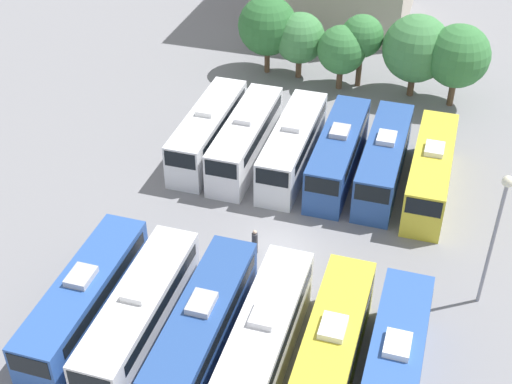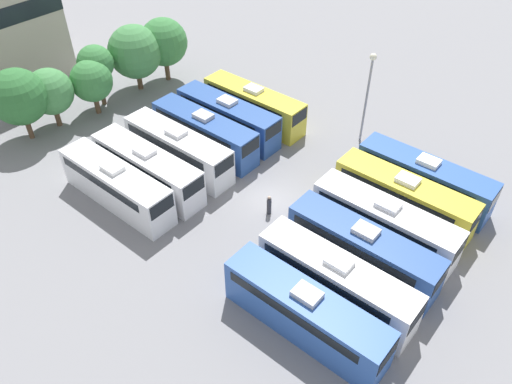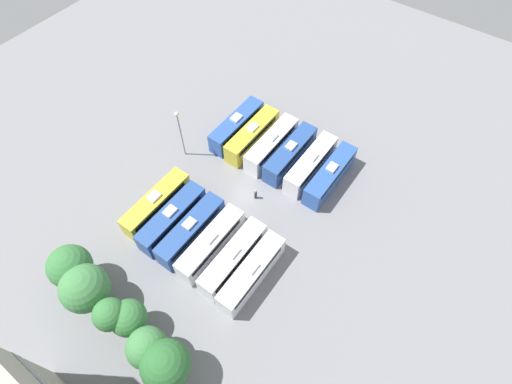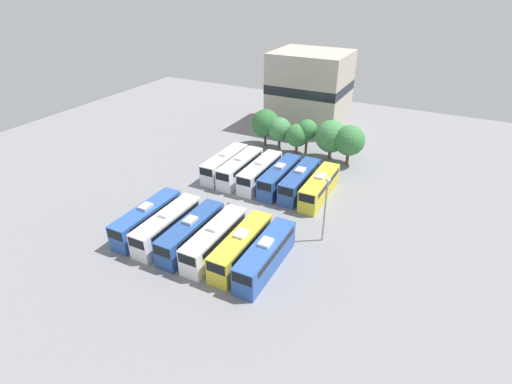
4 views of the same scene
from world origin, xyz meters
name	(u,v)px [view 2 (image 2 of 4)]	position (x,y,z in m)	size (l,w,h in m)	color
ground_plane	(272,200)	(0.00, 0.00, 0.00)	(114.27, 114.27, 0.00)	gray
bus_0	(305,311)	(-8.10, -8.87, 1.79)	(2.48, 10.59, 3.61)	#2D56A8
bus_1	(336,280)	(-4.93, -8.97, 1.79)	(2.48, 10.59, 3.61)	silver
bus_2	(362,248)	(-1.56, -8.85, 1.79)	(2.48, 10.59, 3.61)	#284C93
bus_3	(384,222)	(1.59, -8.75, 1.79)	(2.48, 10.59, 3.61)	white
bus_4	(403,197)	(4.90, -8.53, 1.79)	(2.48, 10.59, 3.61)	gold
bus_5	(424,178)	(7.95, -8.72, 1.79)	(2.48, 10.59, 3.61)	#2D56A8
bus_6	(116,184)	(-7.82, 9.01, 1.79)	(2.48, 10.59, 3.61)	silver
bus_7	(147,168)	(-4.92, 8.78, 1.79)	(2.48, 10.59, 3.61)	silver
bus_8	(178,148)	(-1.52, 8.84, 1.79)	(2.48, 10.59, 3.61)	silver
bus_9	(204,132)	(1.67, 8.89, 1.79)	(2.48, 10.59, 3.61)	#284C93
bus_10	(228,117)	(4.79, 8.97, 1.79)	(2.48, 10.59, 3.61)	#284C93
bus_11	(254,105)	(7.95, 8.53, 1.79)	(2.48, 10.59, 3.61)	gold
worker_person	(269,205)	(-1.34, -0.79, 0.79)	(0.36, 0.36, 1.70)	#333338
light_pole	(369,84)	(11.72, -1.04, 5.66)	(0.60, 0.60, 8.43)	gray
tree_0	(18,97)	(-7.33, 22.41, 4.24)	(4.98, 4.98, 6.75)	brown
tree_1	(50,92)	(-4.49, 22.28, 3.57)	(4.25, 4.25, 5.72)	brown
tree_2	(91,81)	(-0.73, 21.26, 3.46)	(3.98, 3.98, 5.47)	brown
tree_3	(95,64)	(0.69, 22.22, 4.40)	(3.49, 3.49, 6.19)	brown
tree_4	(135,52)	(5.12, 21.82, 4.13)	(5.39, 5.39, 6.84)	brown
tree_5	(164,42)	(8.40, 21.09, 4.26)	(4.94, 4.94, 6.75)	brown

